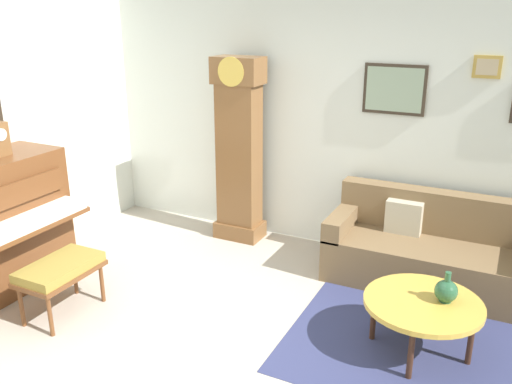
# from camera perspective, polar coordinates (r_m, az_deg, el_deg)

# --- Properties ---
(ground_plane) EXTENTS (6.40, 6.00, 0.10)m
(ground_plane) POSITION_cam_1_polar(r_m,az_deg,el_deg) (4.33, -5.15, -17.27)
(ground_plane) COLOR #B2A899
(wall_back) EXTENTS (5.30, 0.13, 2.80)m
(wall_back) POSITION_cam_1_polar(r_m,az_deg,el_deg) (5.77, 7.11, 7.87)
(wall_back) COLOR silver
(wall_back) RESTS_ON ground_plane
(area_rug) EXTENTS (2.10, 1.50, 0.01)m
(area_rug) POSITION_cam_1_polar(r_m,az_deg,el_deg) (4.46, 17.35, -16.08)
(area_rug) COLOR navy
(area_rug) RESTS_ON ground_plane
(piano_bench) EXTENTS (0.42, 0.70, 0.48)m
(piano_bench) POSITION_cam_1_polar(r_m,az_deg,el_deg) (4.86, -20.01, -7.82)
(piano_bench) COLOR brown
(piano_bench) RESTS_ON ground_plane
(grandfather_clock) EXTENTS (0.52, 0.34, 2.03)m
(grandfather_clock) POSITION_cam_1_polar(r_m,az_deg,el_deg) (5.91, -1.80, 3.90)
(grandfather_clock) COLOR brown
(grandfather_clock) RESTS_ON ground_plane
(couch) EXTENTS (1.90, 0.80, 0.84)m
(couch) POSITION_cam_1_polar(r_m,az_deg,el_deg) (5.38, 18.01, -6.03)
(couch) COLOR brown
(couch) RESTS_ON ground_plane
(coffee_table) EXTENTS (0.88, 0.88, 0.43)m
(coffee_table) POSITION_cam_1_polar(r_m,az_deg,el_deg) (4.29, 17.25, -11.31)
(coffee_table) COLOR gold
(coffee_table) RESTS_ON ground_plane
(green_jug) EXTENTS (0.17, 0.17, 0.24)m
(green_jug) POSITION_cam_1_polar(r_m,az_deg,el_deg) (4.28, 19.47, -9.83)
(green_jug) COLOR #234C33
(green_jug) RESTS_ON coffee_table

